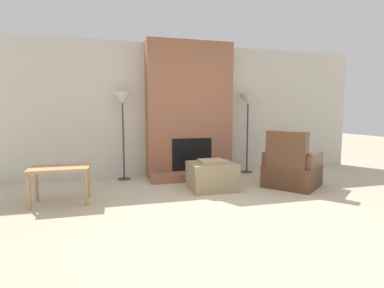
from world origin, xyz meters
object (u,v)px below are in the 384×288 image
side_table (60,172)px  floor_lamp_left (122,102)px  ottoman (212,176)px  floor_lamp_right (248,103)px  armchair (291,170)px

side_table → floor_lamp_left: floor_lamp_left is taller
ottoman → side_table: bearing=-175.9°
floor_lamp_right → armchair: bearing=-82.8°
ottoman → armchair: size_ratio=0.64×
floor_lamp_left → floor_lamp_right: 2.52m
floor_lamp_right → side_table: bearing=-159.4°
floor_lamp_left → floor_lamp_right: (2.52, -0.00, 0.00)m
side_table → floor_lamp_right: floor_lamp_right is taller
ottoman → side_table: (-2.27, -0.16, 0.22)m
floor_lamp_left → floor_lamp_right: bearing=-0.0°
ottoman → floor_lamp_left: size_ratio=0.45×
floor_lamp_left → armchair: bearing=-26.3°
armchair → floor_lamp_right: size_ratio=0.70×
floor_lamp_right → ottoman: bearing=-136.0°
ottoman → floor_lamp_left: 2.14m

